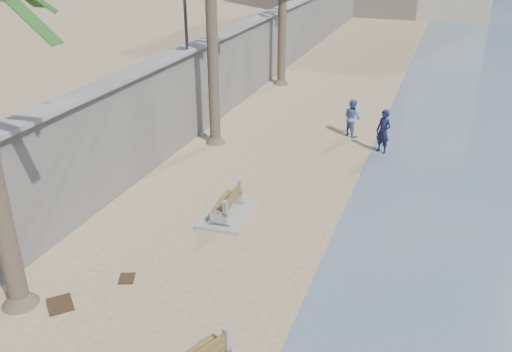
# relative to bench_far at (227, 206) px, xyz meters

# --- Properties ---
(seawall) EXTENTS (0.45, 70.00, 3.50)m
(seawall) POSITION_rel_bench_far_xyz_m (-3.98, 13.55, 1.39)
(seawall) COLOR gray
(seawall) RESTS_ON ground_plane
(wall_cap) EXTENTS (0.80, 70.00, 0.12)m
(wall_cap) POSITION_rel_bench_far_xyz_m (-3.98, 13.55, 3.19)
(wall_cap) COLOR gray
(wall_cap) RESTS_ON seawall
(bench_far) EXTENTS (1.49, 2.06, 0.82)m
(bench_far) POSITION_rel_bench_far_xyz_m (0.00, 0.00, 0.00)
(bench_far) COLOR gray
(bench_far) RESTS_ON ground_plane
(person_a) EXTENTS (0.85, 0.78, 1.94)m
(person_a) POSITION_rel_bench_far_xyz_m (3.60, 6.63, 0.61)
(person_a) COLOR black
(person_a) RESTS_ON ground_plane
(person_b) EXTENTS (1.04, 1.01, 1.71)m
(person_b) POSITION_rel_bench_far_xyz_m (2.15, 8.08, 0.50)
(person_b) COLOR #495F98
(person_b) RESTS_ON ground_plane
(debris_b) EXTENTS (0.87, 0.87, 0.03)m
(debris_b) POSITION_rel_bench_far_xyz_m (-1.97, -5.13, -0.34)
(debris_b) COLOR #382616
(debris_b) RESTS_ON ground_plane
(debris_d) EXTENTS (0.52, 0.57, 0.03)m
(debris_d) POSITION_rel_bench_far_xyz_m (-1.09, -3.75, -0.34)
(debris_d) COLOR #382616
(debris_d) RESTS_ON ground_plane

